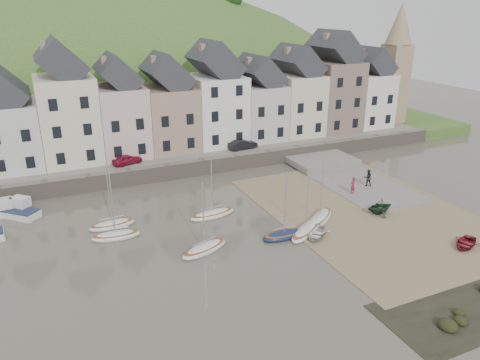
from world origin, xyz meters
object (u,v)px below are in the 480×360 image
sailboat_0 (116,235)px  person_red (353,185)px  rowboat_red (465,243)px  car_right (243,144)px  rowboat_green (380,206)px  rowboat_white (316,233)px  person_dark (368,178)px  car_left (127,159)px

sailboat_0 → person_red: sailboat_0 is taller
rowboat_red → car_right: size_ratio=0.79×
rowboat_green → rowboat_red: rowboat_green is taller
car_right → person_red: bearing=-164.9°
car_right → rowboat_white: bearing=166.0°
person_red → person_dark: bearing=-177.3°
rowboat_white → rowboat_green: bearing=54.2°
person_red → car_left: bearing=-55.3°
rowboat_white → person_dark: person_dark is taller
rowboat_green → person_dark: person_dark is taller
person_red → person_dark: person_dark is taller
rowboat_green → person_dark: bearing=151.6°
person_dark → car_left: bearing=-6.6°
rowboat_white → person_red: size_ratio=1.77×
sailboat_0 → rowboat_red: size_ratio=2.09×
person_red → rowboat_red: bearing=77.3°
person_red → car_left: 25.80m
rowboat_red → person_red: (-1.50, 13.27, 0.67)m
person_red → car_right: size_ratio=0.48×
car_left → car_right: 14.85m
sailboat_0 → person_red: size_ratio=3.42×
rowboat_red → person_dark: bearing=149.7°
rowboat_red → car_right: car_right is taller
sailboat_0 → rowboat_green: sailboat_0 is taller
rowboat_white → rowboat_green: 8.40m
sailboat_0 → person_red: (24.90, -0.37, 0.78)m
rowboat_green → car_left: car_left is taller
person_red → rowboat_green: bearing=63.3°
car_left → rowboat_green: bearing=-152.8°
sailboat_0 → person_red: 24.92m
rowboat_green → car_right: (-5.28, 20.32, 1.43)m
person_red → person_dark: 3.17m
sailboat_0 → rowboat_green: bearing=-12.7°
car_right → rowboat_green: bearing=-171.7°
sailboat_0 → car_left: (4.10, 14.85, 1.93)m
person_dark → rowboat_green: bearing=84.1°
rowboat_green → person_dark: size_ratio=1.49×
rowboat_white → person_red: person_red is taller
person_dark → car_left: car_left is taller
rowboat_red → car_right: (-7.45, 28.49, 1.86)m
sailboat_0 → person_dark: size_ratio=3.34×
sailboat_0 → car_left: size_ratio=1.82×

